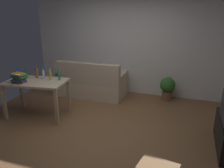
{
  "coord_description": "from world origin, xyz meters",
  "views": [
    {
      "loc": [
        1.47,
        -3.57,
        2.17
      ],
      "look_at": [
        0.1,
        0.5,
        0.75
      ],
      "focal_mm": 37.33,
      "sensor_mm": 36.0,
      "label": 1
    }
  ],
  "objects_px": {
    "bottle_blue": "(18,74)",
    "book_stack": "(19,78)",
    "bottle_clear": "(43,74)",
    "potted_plant": "(167,87)",
    "bottle_green": "(26,74)",
    "bottle_amber": "(37,73)",
    "couch": "(92,84)",
    "desk": "(36,86)",
    "bottle_tall": "(59,75)",
    "bottle_squat": "(50,75)"
  },
  "relations": [
    {
      "from": "bottle_blue",
      "to": "book_stack",
      "type": "distance_m",
      "value": 0.35
    },
    {
      "from": "bottle_clear",
      "to": "book_stack",
      "type": "xyz_separation_m",
      "value": [
        -0.29,
        -0.39,
        0.01
      ]
    },
    {
      "from": "potted_plant",
      "to": "bottle_clear",
      "type": "height_order",
      "value": "bottle_clear"
    },
    {
      "from": "bottle_green",
      "to": "bottle_amber",
      "type": "xyz_separation_m",
      "value": [
        0.19,
        0.1,
        0.01
      ]
    },
    {
      "from": "bottle_blue",
      "to": "couch",
      "type": "bearing_deg",
      "value": 52.04
    },
    {
      "from": "desk",
      "to": "potted_plant",
      "type": "xyz_separation_m",
      "value": [
        2.46,
        1.73,
        -0.32
      ]
    },
    {
      "from": "bottle_green",
      "to": "bottle_tall",
      "type": "bearing_deg",
      "value": 7.24
    },
    {
      "from": "desk",
      "to": "bottle_green",
      "type": "bearing_deg",
      "value": 154.19
    },
    {
      "from": "desk",
      "to": "bottle_clear",
      "type": "relative_size",
      "value": 6.06
    },
    {
      "from": "couch",
      "to": "book_stack",
      "type": "relative_size",
      "value": 6.07
    },
    {
      "from": "desk",
      "to": "potted_plant",
      "type": "bearing_deg",
      "value": 28.34
    },
    {
      "from": "desk",
      "to": "bottle_blue",
      "type": "relative_size",
      "value": 5.84
    },
    {
      "from": "bottle_blue",
      "to": "bottle_tall",
      "type": "distance_m",
      "value": 0.9
    },
    {
      "from": "desk",
      "to": "couch",
      "type": "bearing_deg",
      "value": 60.32
    },
    {
      "from": "couch",
      "to": "bottle_clear",
      "type": "bearing_deg",
      "value": 66.48
    },
    {
      "from": "bottle_clear",
      "to": "couch",
      "type": "bearing_deg",
      "value": 66.48
    },
    {
      "from": "desk",
      "to": "bottle_blue",
      "type": "bearing_deg",
      "value": 165.59
    },
    {
      "from": "bottle_clear",
      "to": "bottle_tall",
      "type": "xyz_separation_m",
      "value": [
        0.37,
        0.01,
        0.03
      ]
    },
    {
      "from": "potted_plant",
      "to": "bottle_green",
      "type": "relative_size",
      "value": 2.59
    },
    {
      "from": "potted_plant",
      "to": "bottle_clear",
      "type": "distance_m",
      "value": 2.9
    },
    {
      "from": "potted_plant",
      "to": "bottle_tall",
      "type": "distance_m",
      "value": 2.6
    },
    {
      "from": "couch",
      "to": "bottle_green",
      "type": "bearing_deg",
      "value": 55.9
    },
    {
      "from": "bottle_blue",
      "to": "bottle_tall",
      "type": "relative_size",
      "value": 0.81
    },
    {
      "from": "bottle_amber",
      "to": "bottle_tall",
      "type": "height_order",
      "value": "bottle_tall"
    },
    {
      "from": "bottle_amber",
      "to": "bottle_green",
      "type": "bearing_deg",
      "value": -150.81
    },
    {
      "from": "bottle_amber",
      "to": "desk",
      "type": "bearing_deg",
      "value": -62.47
    },
    {
      "from": "desk",
      "to": "bottle_amber",
      "type": "xyz_separation_m",
      "value": [
        -0.11,
        0.21,
        0.21
      ]
    },
    {
      "from": "bottle_green",
      "to": "bottle_amber",
      "type": "relative_size",
      "value": 0.92
    },
    {
      "from": "bottle_blue",
      "to": "bottle_green",
      "type": "xyz_separation_m",
      "value": [
        0.17,
        0.04,
        0.0
      ]
    },
    {
      "from": "bottle_green",
      "to": "bottle_squat",
      "type": "distance_m",
      "value": 0.54
    },
    {
      "from": "potted_plant",
      "to": "bottle_blue",
      "type": "xyz_separation_m",
      "value": [
        -2.92,
        -1.67,
        0.52
      ]
    },
    {
      "from": "bottle_amber",
      "to": "bottle_tall",
      "type": "bearing_deg",
      "value": -1.31
    },
    {
      "from": "potted_plant",
      "to": "bottle_tall",
      "type": "bearing_deg",
      "value": -142.83
    },
    {
      "from": "bottle_squat",
      "to": "book_stack",
      "type": "height_order",
      "value": "bottle_squat"
    },
    {
      "from": "bottle_clear",
      "to": "bottle_blue",
      "type": "bearing_deg",
      "value": -166.45
    },
    {
      "from": "potted_plant",
      "to": "bottle_clear",
      "type": "xyz_separation_m",
      "value": [
        -2.4,
        -1.54,
        0.52
      ]
    },
    {
      "from": "bottle_squat",
      "to": "book_stack",
      "type": "xyz_separation_m",
      "value": [
        -0.47,
        -0.37,
        -0.01
      ]
    },
    {
      "from": "bottle_green",
      "to": "bottle_clear",
      "type": "bearing_deg",
      "value": 13.64
    },
    {
      "from": "couch",
      "to": "desk",
      "type": "height_order",
      "value": "couch"
    },
    {
      "from": "bottle_amber",
      "to": "bottle_squat",
      "type": "xyz_separation_m",
      "value": [
        0.35,
        -0.04,
        -0.0
      ]
    },
    {
      "from": "bottle_blue",
      "to": "bottle_amber",
      "type": "height_order",
      "value": "bottle_amber"
    },
    {
      "from": "couch",
      "to": "bottle_green",
      "type": "relative_size",
      "value": 7.48
    },
    {
      "from": "bottle_blue",
      "to": "bottle_squat",
      "type": "relative_size",
      "value": 0.94
    },
    {
      "from": "bottle_tall",
      "to": "desk",
      "type": "bearing_deg",
      "value": -155.85
    },
    {
      "from": "bottle_blue",
      "to": "bottle_clear",
      "type": "height_order",
      "value": "bottle_blue"
    },
    {
      "from": "bottle_green",
      "to": "bottle_amber",
      "type": "height_order",
      "value": "bottle_amber"
    },
    {
      "from": "bottle_amber",
      "to": "bottle_squat",
      "type": "relative_size",
      "value": 1.03
    },
    {
      "from": "bottle_green",
      "to": "bottle_squat",
      "type": "xyz_separation_m",
      "value": [
        0.54,
        0.06,
        0.01
      ]
    },
    {
      "from": "couch",
      "to": "bottle_tall",
      "type": "height_order",
      "value": "bottle_tall"
    },
    {
      "from": "potted_plant",
      "to": "bottle_tall",
      "type": "relative_size",
      "value": 2.12
    }
  ]
}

